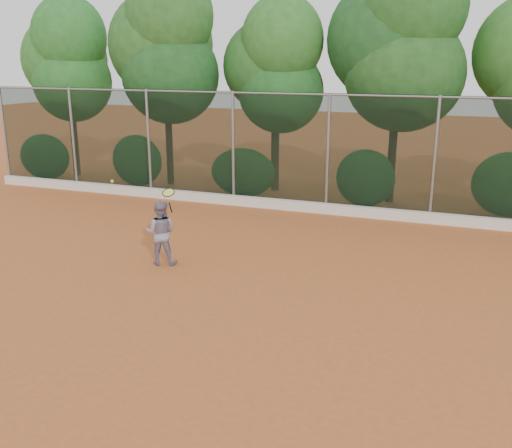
% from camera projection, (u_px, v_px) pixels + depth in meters
% --- Properties ---
extents(ground, '(80.00, 80.00, 0.00)m').
position_uv_depth(ground, '(238.00, 301.00, 10.86)').
color(ground, '#B15A29').
rests_on(ground, ground).
extents(concrete_curb, '(24.00, 0.20, 0.30)m').
position_uv_depth(concrete_curb, '(324.00, 208.00, 16.95)').
color(concrete_curb, silver).
rests_on(concrete_curb, ground).
extents(tennis_player, '(0.82, 0.71, 1.45)m').
position_uv_depth(tennis_player, '(161.00, 233.00, 12.63)').
color(tennis_player, gray).
rests_on(tennis_player, ground).
extents(chainlink_fence, '(24.09, 0.09, 3.50)m').
position_uv_depth(chainlink_fence, '(328.00, 150.00, 16.63)').
color(chainlink_fence, black).
rests_on(chainlink_fence, ground).
extents(foliage_backdrop, '(23.70, 3.63, 7.55)m').
position_uv_depth(foliage_backdrop, '(329.00, 60.00, 17.89)').
color(foliage_backdrop, '#432B19').
rests_on(foliage_backdrop, ground).
extents(tennis_racket, '(0.31, 0.29, 0.56)m').
position_uv_depth(tennis_racket, '(169.00, 194.00, 12.24)').
color(tennis_racket, black).
rests_on(tennis_racket, ground).
extents(tennis_ball_in_flight, '(0.06, 0.06, 0.06)m').
position_uv_depth(tennis_ball_in_flight, '(112.00, 181.00, 12.28)').
color(tennis_ball_in_flight, yellow).
rests_on(tennis_ball_in_flight, ground).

